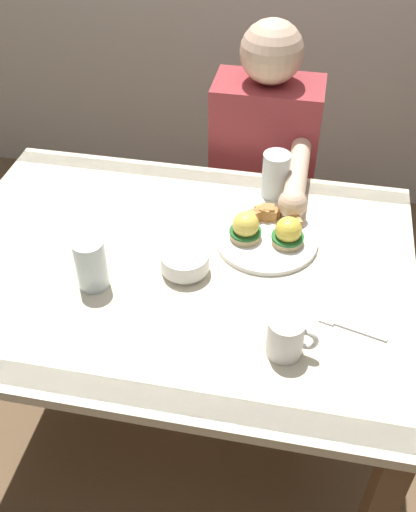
% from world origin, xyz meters
% --- Properties ---
extents(ground_plane, '(6.00, 6.00, 0.00)m').
position_xyz_m(ground_plane, '(0.00, 0.00, 0.00)').
color(ground_plane, brown).
extents(dining_table, '(1.20, 0.90, 0.74)m').
position_xyz_m(dining_table, '(0.00, 0.00, 0.63)').
color(dining_table, beige).
rests_on(dining_table, ground_plane).
extents(eggs_benedict_plate, '(0.27, 0.27, 0.09)m').
position_xyz_m(eggs_benedict_plate, '(0.22, 0.13, 0.77)').
color(eggs_benedict_plate, white).
rests_on(eggs_benedict_plate, dining_table).
extents(fruit_bowl, '(0.12, 0.12, 0.05)m').
position_xyz_m(fruit_bowl, '(0.03, -0.02, 0.77)').
color(fruit_bowl, white).
rests_on(fruit_bowl, dining_table).
extents(coffee_mug, '(0.11, 0.08, 0.09)m').
position_xyz_m(coffee_mug, '(0.30, -0.23, 0.79)').
color(coffee_mug, white).
rests_on(coffee_mug, dining_table).
extents(fork, '(0.15, 0.06, 0.00)m').
position_xyz_m(fork, '(0.44, -0.13, 0.74)').
color(fork, silver).
rests_on(fork, dining_table).
extents(water_glass_near, '(0.07, 0.07, 0.13)m').
position_xyz_m(water_glass_near, '(-0.17, -0.11, 0.80)').
color(water_glass_near, silver).
rests_on(water_glass_near, dining_table).
extents(water_glass_far, '(0.08, 0.08, 0.13)m').
position_xyz_m(water_glass_far, '(0.21, 0.35, 0.80)').
color(water_glass_far, silver).
rests_on(water_glass_far, dining_table).
extents(diner_person, '(0.34, 0.54, 1.14)m').
position_xyz_m(diner_person, '(0.16, 0.60, 0.65)').
color(diner_person, '#33333D').
rests_on(diner_person, ground_plane).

